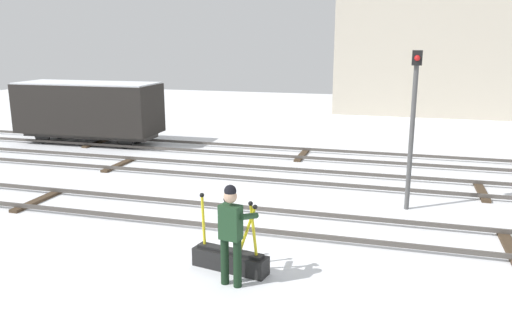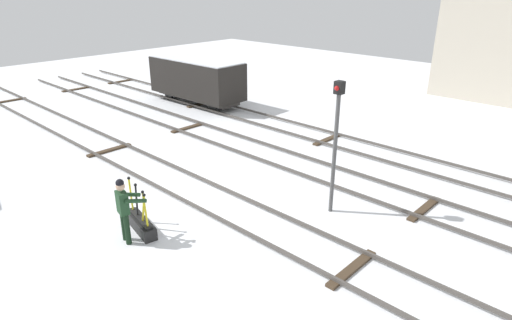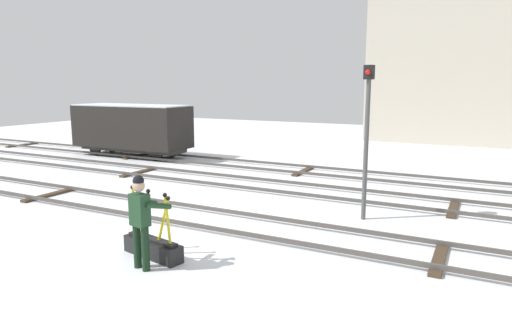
{
  "view_description": "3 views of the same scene",
  "coord_description": "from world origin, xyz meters",
  "px_view_note": "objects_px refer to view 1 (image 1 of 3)",
  "views": [
    {
      "loc": [
        3.44,
        -11.07,
        4.31
      ],
      "look_at": [
        0.24,
        0.22,
        1.52
      ],
      "focal_mm": 35.69,
      "sensor_mm": 36.0,
      "label": 1
    },
    {
      "loc": [
        10.2,
        -8.0,
        6.58
      ],
      "look_at": [
        0.86,
        1.84,
        0.96
      ],
      "focal_mm": 30.29,
      "sensor_mm": 36.0,
      "label": 2
    },
    {
      "loc": [
        6.49,
        -9.49,
        3.58
      ],
      "look_at": [
        0.56,
        2.09,
        1.36
      ],
      "focal_mm": 31.42,
      "sensor_mm": 36.0,
      "label": 3
    }
  ],
  "objects_px": {
    "switch_lever_frame": "(230,258)",
    "signal_post": "(413,115)",
    "rail_worker": "(232,228)",
    "freight_car_mid_siding": "(89,109)"
  },
  "relations": [
    {
      "from": "rail_worker",
      "to": "switch_lever_frame",
      "type": "bearing_deg",
      "value": 123.17
    },
    {
      "from": "switch_lever_frame",
      "to": "signal_post",
      "type": "height_order",
      "value": "signal_post"
    },
    {
      "from": "rail_worker",
      "to": "signal_post",
      "type": "distance_m",
      "value": 6.2
    },
    {
      "from": "signal_post",
      "to": "freight_car_mid_siding",
      "type": "distance_m",
      "value": 13.97
    },
    {
      "from": "switch_lever_frame",
      "to": "freight_car_mid_siding",
      "type": "height_order",
      "value": "freight_car_mid_siding"
    },
    {
      "from": "freight_car_mid_siding",
      "to": "switch_lever_frame",
      "type": "bearing_deg",
      "value": -47.23
    },
    {
      "from": "switch_lever_frame",
      "to": "rail_worker",
      "type": "bearing_deg",
      "value": -56.83
    },
    {
      "from": "rail_worker",
      "to": "freight_car_mid_siding",
      "type": "bearing_deg",
      "value": 144.61
    },
    {
      "from": "switch_lever_frame",
      "to": "signal_post",
      "type": "relative_size",
      "value": 0.39
    },
    {
      "from": "rail_worker",
      "to": "signal_post",
      "type": "height_order",
      "value": "signal_post"
    }
  ]
}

